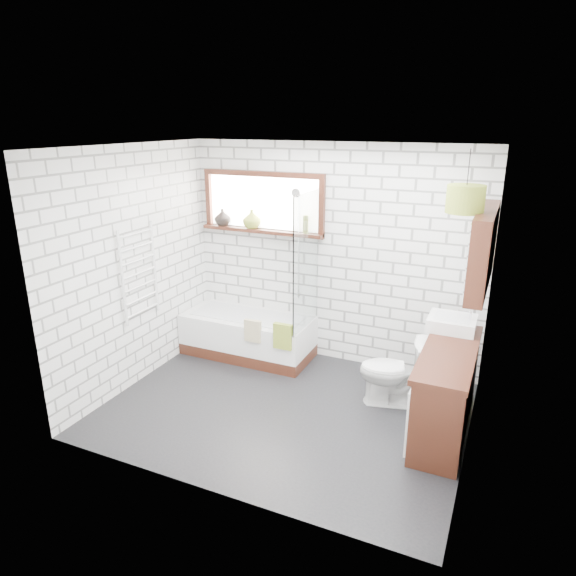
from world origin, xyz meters
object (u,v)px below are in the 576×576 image
at_px(pendant, 465,199).
at_px(basin, 452,323).
at_px(bathtub, 248,335).
at_px(vanity, 446,391).
at_px(toilet, 395,372).

bearing_deg(pendant, basin, 95.17).
xyz_separation_m(bathtub, pendant, (2.37, -0.55, 1.85)).
xyz_separation_m(vanity, toilet, (-0.52, 0.27, -0.04)).
distance_m(vanity, toilet, 0.59).
distance_m(bathtub, toilet, 1.92).
xyz_separation_m(basin, pendant, (0.03, -0.37, 1.24)).
bearing_deg(pendant, vanity, -78.41).
bearing_deg(toilet, pendant, 60.37).
xyz_separation_m(vanity, basin, (-0.06, 0.50, 0.46)).
bearing_deg(vanity, bathtub, 164.15).
bearing_deg(basin, toilet, -153.41).
height_order(bathtub, basin, basin).
bearing_deg(vanity, pendant, 101.59).
bearing_deg(vanity, basin, 96.84).
distance_m(basin, pendant, 1.30).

